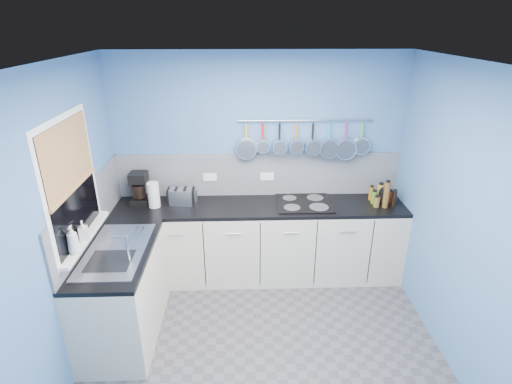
{
  "coord_description": "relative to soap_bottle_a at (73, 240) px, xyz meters",
  "views": [
    {
      "loc": [
        -0.17,
        -2.78,
        2.77
      ],
      "look_at": [
        -0.05,
        0.75,
        1.25
      ],
      "focal_mm": 28.08,
      "sensor_mm": 36.0,
      "label": 1
    }
  ],
  "objects": [
    {
      "name": "pan_0",
      "position": [
        1.4,
        1.41,
        0.4
      ],
      "size": [
        0.23,
        0.07,
        0.42
      ],
      "primitive_type": null,
      "color": "silver",
      "rests_on": "pot_rail"
    },
    {
      "name": "pan_2",
      "position": [
        1.76,
        1.41,
        0.44
      ],
      "size": [
        0.16,
        0.13,
        0.35
      ],
      "primitive_type": null,
      "color": "silver",
      "rests_on": "pot_rail"
    },
    {
      "name": "cabinet_run_back",
      "position": [
        1.53,
        1.17,
        -0.74
      ],
      "size": [
        3.2,
        0.6,
        0.86
      ],
      "primitive_type": "cube",
      "color": "beige",
      "rests_on": "ground"
    },
    {
      "name": "pan_5",
      "position": [
        2.3,
        1.41,
        0.4
      ],
      "size": [
        0.22,
        0.1,
        0.41
      ],
      "primitive_type": null,
      "color": "silver",
      "rests_on": "pot_rail"
    },
    {
      "name": "hob",
      "position": [
        2.03,
        1.2,
        -0.26
      ],
      "size": [
        0.6,
        0.53,
        0.01
      ],
      "primitive_type": "cube",
      "color": "black",
      "rests_on": "worktop_back"
    },
    {
      "name": "pan_4",
      "position": [
        2.12,
        1.41,
        0.43
      ],
      "size": [
        0.18,
        0.13,
        0.37
      ],
      "primitive_type": null,
      "color": "silver",
      "rests_on": "pot_rail"
    },
    {
      "name": "floor",
      "position": [
        1.53,
        -0.03,
        -1.18
      ],
      "size": [
        3.2,
        3.0,
        0.02
      ],
      "primitive_type": "cube",
      "color": "#47474C",
      "rests_on": "ground"
    },
    {
      "name": "condiment_5",
      "position": [
        2.8,
        1.17,
        -0.2
      ],
      "size": [
        0.07,
        0.07,
        0.14
      ],
      "primitive_type": "cylinder",
      "color": "#3F721E",
      "rests_on": "worktop_back"
    },
    {
      "name": "pot_rail",
      "position": [
        2.03,
        1.42,
        0.61
      ],
      "size": [
        1.45,
        0.02,
        0.02
      ],
      "primitive_type": "cylinder",
      "rotation": [
        0.0,
        1.57,
        0.0
      ],
      "color": "silver",
      "rests_on": "wall_back"
    },
    {
      "name": "condiment_8",
      "position": [
        2.8,
        1.09,
        -0.21
      ],
      "size": [
        0.07,
        0.07,
        0.11
      ],
      "primitive_type": "cylinder",
      "color": "brown",
      "rests_on": "worktop_back"
    },
    {
      "name": "cabinet_run_left",
      "position": [
        0.23,
        0.27,
        -0.74
      ],
      "size": [
        0.6,
        1.2,
        0.86
      ],
      "primitive_type": "cube",
      "color": "beige",
      "rests_on": "ground"
    },
    {
      "name": "wall_right",
      "position": [
        3.14,
        -0.03,
        0.08
      ],
      "size": [
        0.02,
        3.0,
        2.5
      ],
      "primitive_type": "cube",
      "color": "teal",
      "rests_on": "ground"
    },
    {
      "name": "mixer_tap",
      "position": [
        0.39,
        0.09,
        -0.14
      ],
      "size": [
        0.12,
        0.08,
        0.26
      ],
      "primitive_type": null,
      "color": "silver",
      "rests_on": "worktop_left"
    },
    {
      "name": "backsplash_left",
      "position": [
        -0.06,
        0.57,
        -0.02
      ],
      "size": [
        0.02,
        1.8,
        0.5
      ],
      "primitive_type": "cube",
      "color": "gray",
      "rests_on": "wall_left"
    },
    {
      "name": "window_glass",
      "position": [
        -0.04,
        0.27,
        0.38
      ],
      "size": [
        0.01,
        0.9,
        1.0
      ],
      "primitive_type": "cube",
      "color": "black",
      "rests_on": "wall_left"
    },
    {
      "name": "window_sill",
      "position": [
        -0.02,
        0.27,
        -0.13
      ],
      "size": [
        0.1,
        0.98,
        0.03
      ],
      "primitive_type": "cube",
      "color": "white",
      "rests_on": "wall_left"
    },
    {
      "name": "condiment_2",
      "position": [
        2.8,
        1.27,
        -0.19
      ],
      "size": [
        0.06,
        0.06,
        0.15
      ],
      "primitive_type": "cylinder",
      "color": "#8C5914",
      "rests_on": "worktop_back"
    },
    {
      "name": "condiment_1",
      "position": [
        2.9,
        1.28,
        -0.18
      ],
      "size": [
        0.07,
        0.07,
        0.18
      ],
      "primitive_type": "cylinder",
      "color": "olive",
      "rests_on": "worktop_back"
    },
    {
      "name": "pan_6",
      "position": [
        2.48,
        1.41,
        0.4
      ],
      "size": [
        0.24,
        0.1,
        0.43
      ],
      "primitive_type": null,
      "color": "silver",
      "rests_on": "pot_rail"
    },
    {
      "name": "condiment_4",
      "position": [
        2.9,
        1.21,
        -0.2
      ],
      "size": [
        0.07,
        0.07,
        0.14
      ],
      "primitive_type": "cylinder",
      "color": "black",
      "rests_on": "worktop_back"
    },
    {
      "name": "condiment_7",
      "position": [
        2.89,
        1.07,
        -0.12
      ],
      "size": [
        0.06,
        0.06,
        0.29
      ],
      "primitive_type": "cylinder",
      "color": "brown",
      "rests_on": "worktop_back"
    },
    {
      "name": "soap_bottle_a",
      "position": [
        0.0,
        0.0,
        0.0
      ],
      "size": [
        0.1,
        0.1,
        0.24
      ],
      "primitive_type": "imported",
      "rotation": [
        0.0,
        0.0,
        0.11
      ],
      "color": "white",
      "rests_on": "window_sill"
    },
    {
      "name": "pan_7",
      "position": [
        2.67,
        1.41,
        0.42
      ],
      "size": [
        0.19,
        0.07,
        0.38
      ],
      "primitive_type": null,
      "color": "silver",
      "rests_on": "pot_rail"
    },
    {
      "name": "worktop_back",
      "position": [
        1.53,
        1.17,
        -0.29
      ],
      "size": [
        3.2,
        0.6,
        0.04
      ],
      "primitive_type": "cube",
      "color": "black",
      "rests_on": "cabinet_run_back"
    },
    {
      "name": "bamboo_blind",
      "position": [
        -0.03,
        0.27,
        0.61
      ],
      "size": [
        0.01,
        0.9,
        0.55
      ],
      "primitive_type": "cube",
      "color": "tan",
      "rests_on": "wall_left"
    },
    {
      "name": "sink_unit",
      "position": [
        0.23,
        0.27,
        -0.27
      ],
      "size": [
        0.5,
        0.95,
        0.01
      ],
      "primitive_type": "cube",
      "color": "silver",
      "rests_on": "worktop_left"
    },
    {
      "name": "pan_1",
      "position": [
        1.58,
        1.41,
        0.44
      ],
      "size": [
        0.15,
        0.11,
        0.34
      ],
      "primitive_type": null,
      "color": "silver",
      "rests_on": "pot_rail"
    },
    {
      "name": "condiment_0",
      "position": [
        2.96,
        1.31,
        -0.21
      ],
      "size": [
        0.07,
        0.07,
        0.13
      ],
      "primitive_type": "cylinder",
      "color": "#265919",
      "rests_on": "worktop_back"
    },
    {
      "name": "pan_3",
      "position": [
        1.94,
        1.41,
        0.44
      ],
      "size": [
        0.16,
        0.13,
        0.35
      ],
      "primitive_type": null,
      "color": "silver",
      "rests_on": "pot_rail"
    },
    {
      "name": "paper_towel",
      "position": [
        0.39,
        1.17,
        -0.13
      ],
      "size": [
        0.15,
        0.15,
        0.28
      ],
      "primitive_type": "cylinder",
      "rotation": [
        0.0,
        0.0,
        0.3
      ],
      "color": "white",
      "rests_on": "worktop_back"
    },
    {
      "name": "toaster",
      "position": [
        0.67,
        1.24,
        -0.18
      ],
      "size": [
        0.29,
        0.18,
        0.17
      ],
      "primitive_type": "cube",
      "rotation": [
        0.0,
        0.0,
        -0.11
      ],
      "color": "silver",
      "rests_on": "worktop_back"
    },
    {
      "name": "worktop_left",
      "position": [
        0.23,
        0.27,
        -0.29
      ],
      "size": [
        0.6,
        1.2,
        0.04
      ],
      "primitive_type": "cube",
      "color": "black",
      "rests_on": "cabinet_run_left"
    },
    {
      "name": "soap_bottle_b",
      "position": [
        0.0,
        0.21,
        -0.03
      ],
      "size": [
        0.1,
        0.1,
        0.17
      ],
      "primitive_type": "imported",
      "rotation": [
        0.0,
        0.0,
        0.36
      ],
      "color": "white",
      "rests_on": "window_sill"
    },
    {
      "name": "window_frame",
      "position": [
        -0.05,
        0.27,
        0.38
      ],
      "size": [
        0.01,
        1.0,
        1.1
      ],
      "primitive_type": "cube",
      "color": "white",
      "rests_on": "wall_left"
    },
    {
      "name": "socket_right",
      "position": [
        1.63,
        1.44,
        -0.04
      ],
      "size": [
        0.15,
        0.01,
        0.09
      ],
      "primitive_type": "cube",
      "color": "white",
      "rests_on": "backsplash_back"
    },
    {
      "name": "wall_left",
      "position": [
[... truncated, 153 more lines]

